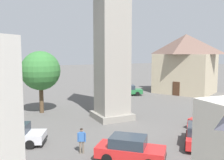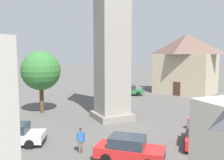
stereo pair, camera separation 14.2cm
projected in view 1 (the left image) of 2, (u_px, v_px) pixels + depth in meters
name	position (u px, v px, depth m)	size (l,w,h in m)	color
ground_plane	(112.00, 118.00, 24.98)	(200.00, 200.00, 0.00)	#565451
car_blue_kerb	(208.00, 118.00, 22.31)	(2.99, 4.46, 1.53)	red
car_silver_kerb	(128.00, 90.00, 38.20)	(3.01, 4.46, 1.53)	#236B38
car_red_corner	(130.00, 149.00, 15.17)	(4.02, 4.19, 1.53)	red
car_white_side	(15.00, 135.00, 17.77)	(3.18, 4.46, 1.53)	silver
car_black_far	(199.00, 135.00, 17.66)	(4.16, 4.06, 1.53)	red
pedestrian	(82.00, 138.00, 16.28)	(0.37, 0.50, 1.69)	#706656
tree	(41.00, 71.00, 26.83)	(4.17, 4.17, 6.66)	brown
building_hall_far	(185.00, 63.00, 40.19)	(11.17, 10.57, 9.34)	tan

